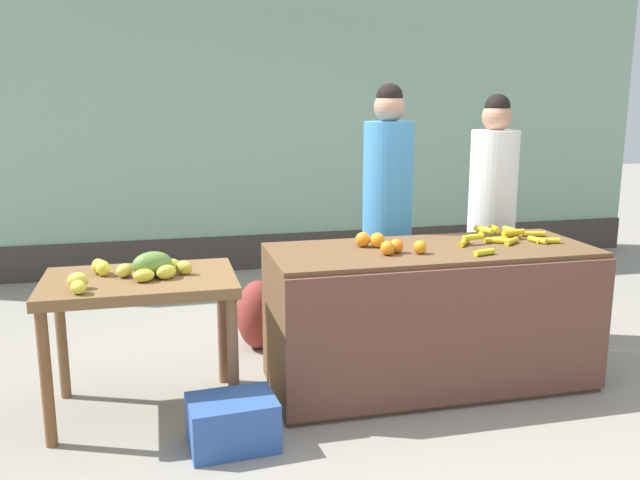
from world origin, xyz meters
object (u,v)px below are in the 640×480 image
vendor_woman_blue_shirt (387,219)px  produce_sack (258,314)px  produce_crate (232,423)px  vendor_woman_white_shirt (491,218)px

vendor_woman_blue_shirt → produce_sack: (-0.88, 0.20, -0.69)m
vendor_woman_blue_shirt → produce_crate: 1.86m
vendor_woman_white_shirt → produce_crate: bearing=-149.7°
vendor_woman_blue_shirt → produce_crate: vendor_woman_blue_shirt is taller
vendor_woman_white_shirt → produce_crate: size_ratio=4.05×
vendor_woman_blue_shirt → produce_crate: (-1.22, -1.15, -0.80)m
vendor_woman_blue_shirt → vendor_woman_white_shirt: 0.81m
produce_sack → vendor_woman_white_shirt: bearing=-5.7°
vendor_woman_white_shirt → produce_sack: (-1.69, 0.17, -0.65)m
vendor_woman_white_shirt → produce_crate: vendor_woman_white_shirt is taller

